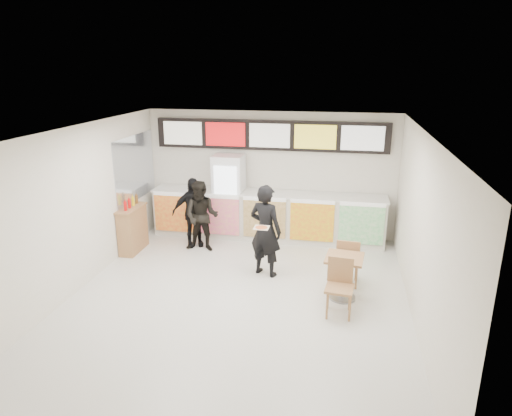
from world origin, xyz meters
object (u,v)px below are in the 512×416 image
(customer_left, at_px, (202,216))
(customer_mid, at_px, (193,212))
(drinks_fridge, at_px, (229,196))
(customer_main, at_px, (266,231))
(condiment_ledge, at_px, (133,229))
(service_counter, at_px, (267,216))
(cafe_table, at_px, (344,270))

(customer_left, xyz_separation_m, customer_mid, (-0.28, 0.23, 0.01))
(drinks_fridge, height_order, customer_main, drinks_fridge)
(customer_main, relative_size, customer_mid, 1.15)
(customer_left, bearing_deg, drinks_fridge, 69.76)
(drinks_fridge, bearing_deg, customer_main, -58.15)
(customer_mid, relative_size, condiment_ledge, 1.32)
(service_counter, distance_m, customer_mid, 1.79)
(customer_left, bearing_deg, customer_main, -31.62)
(service_counter, distance_m, condiment_ledge, 3.13)
(customer_left, xyz_separation_m, condiment_ledge, (-1.52, -0.32, -0.28))
(customer_main, relative_size, cafe_table, 1.11)
(service_counter, height_order, customer_main, customer_main)
(condiment_ledge, bearing_deg, customer_main, -11.43)
(condiment_ledge, bearing_deg, customer_mid, 24.20)
(service_counter, bearing_deg, customer_main, -81.24)
(service_counter, xyz_separation_m, drinks_fridge, (-0.93, 0.02, 0.43))
(service_counter, bearing_deg, customer_mid, -153.41)
(drinks_fridge, relative_size, customer_main, 1.08)
(service_counter, relative_size, condiment_ledge, 4.55)
(customer_left, height_order, cafe_table, customer_left)
(drinks_fridge, distance_m, customer_mid, 1.05)
(customer_main, relative_size, condiment_ledge, 1.52)
(customer_main, xyz_separation_m, condiment_ledge, (-3.13, 0.63, -0.40))
(customer_main, height_order, condiment_ledge, customer_main)
(service_counter, distance_m, customer_main, 2.03)
(customer_left, bearing_deg, service_counter, 37.36)
(cafe_table, distance_m, condiment_ledge, 4.85)
(customer_main, height_order, customer_left, customer_main)
(customer_mid, distance_m, condiment_ledge, 1.39)
(customer_mid, bearing_deg, drinks_fridge, 24.18)
(customer_left, distance_m, customer_mid, 0.37)
(service_counter, distance_m, customer_left, 1.67)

